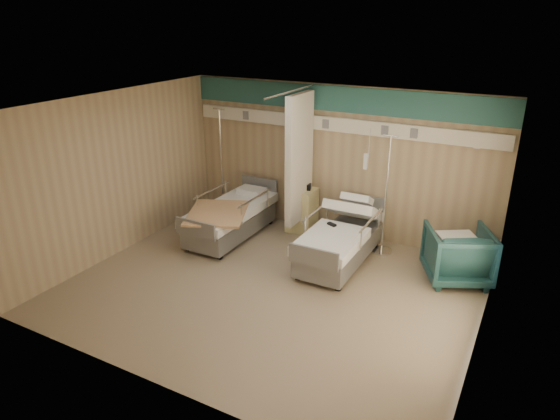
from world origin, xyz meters
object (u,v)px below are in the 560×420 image
Objects in this scene: bed_right at (340,245)px; bed_left at (231,221)px; visitor_armchair at (458,255)px; iv_stand_right at (383,229)px; iv_stand_left at (223,193)px; bedside_cabinet at (302,210)px.

bed_right is 1.00× the size of bed_left.
visitor_armchair is 0.46× the size of iv_stand_right.
bed_right is at bearing -15.91° from visitor_armchair.
bed_left is 1.21m from iv_stand_left.
bed_left is 2.54× the size of bedside_cabinet.
bedside_cabinet is (1.05, 0.90, 0.11)m from bed_left.
iv_stand_right is (2.72, 0.74, 0.12)m from bed_left.
bedside_cabinet reaches higher than bed_left.
visitor_armchair reaches higher than bed_left.
iv_stand_right is 0.95× the size of iv_stand_left.
bed_left is at bearing -48.60° from iv_stand_left.
bed_right is 3.13m from iv_stand_left.
visitor_armchair is at bearing -10.81° from bedside_cabinet.
bed_right is 1.88m from visitor_armchair.
visitor_armchair is (3.00, -0.57, 0.01)m from bedside_cabinet.
visitor_armchair reaches higher than bed_right.
iv_stand_left is (-1.85, 0.00, 0.03)m from bedside_cabinet.
iv_stand_right is at bearing -5.52° from bedside_cabinet.
visitor_armchair is 1.40m from iv_stand_right.
visitor_armchair is at bearing 10.02° from bed_right.
bedside_cabinet is (-1.15, 0.90, 0.11)m from bed_right.
visitor_armchair is at bearing -6.77° from iv_stand_left.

